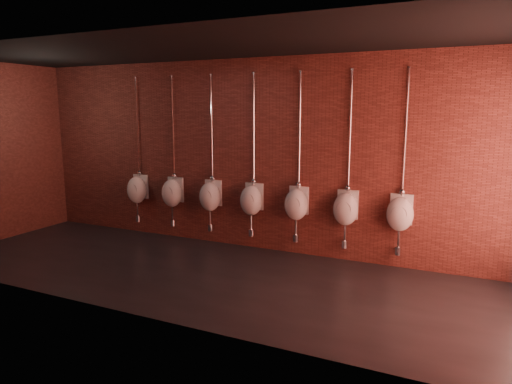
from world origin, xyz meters
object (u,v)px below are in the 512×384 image
Objects in this scene: urinal_0 at (137,189)px; urinal_4 at (296,203)px; urinal_1 at (172,192)px; urinal_5 at (346,208)px; urinal_2 at (210,196)px; urinal_6 at (400,213)px; urinal_3 at (251,199)px.

urinal_4 is (3.22, 0.00, 0.00)m from urinal_0.
urinal_1 and urinal_5 have the same top height.
urinal_2 is 2.41m from urinal_5.
urinal_6 is (4.02, 0.00, 0.00)m from urinal_1.
urinal_1 is 3.22m from urinal_5.
urinal_4 is at bearing 180.00° from urinal_6.
urinal_5 is at bearing 0.00° from urinal_3.
urinal_0 is at bearing 180.00° from urinal_5.
urinal_0 is 1.00× the size of urinal_6.
urinal_1 is 4.02m from urinal_6.
urinal_2 and urinal_4 have the same top height.
urinal_0 is 1.00× the size of urinal_1.
urinal_6 is (4.83, 0.00, 0.00)m from urinal_0.
urinal_5 is (1.61, 0.00, 0.00)m from urinal_3.
urinal_2 is 3.22m from urinal_6.
urinal_2 is 1.00× the size of urinal_5.
urinal_2 and urinal_3 have the same top height.
urinal_0 and urinal_6 have the same top height.
urinal_3 is 1.00× the size of urinal_6.
urinal_1 is 1.00× the size of urinal_5.
urinal_4 is at bearing 0.00° from urinal_0.
urinal_4 is (2.41, 0.00, 0.00)m from urinal_1.
urinal_1 and urinal_4 have the same top height.
urinal_0 and urinal_4 have the same top height.
urinal_4 is at bearing 0.00° from urinal_2.
urinal_1 and urinal_6 have the same top height.
urinal_5 is (0.80, 0.00, 0.00)m from urinal_4.
urinal_3 is at bearing 0.00° from urinal_0.
urinal_6 is at bearing 0.00° from urinal_5.
urinal_1 is at bearing 180.00° from urinal_4.
urinal_1 is 1.61m from urinal_3.
urinal_5 is at bearing 180.00° from urinal_6.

